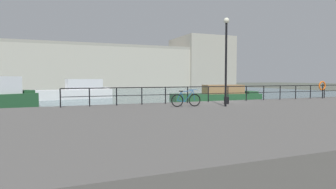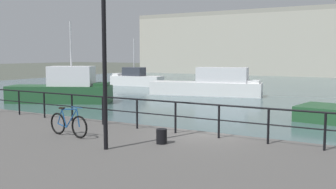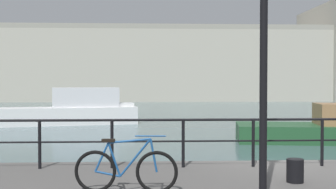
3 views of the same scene
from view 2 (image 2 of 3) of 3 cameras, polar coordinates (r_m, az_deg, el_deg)
The scene contains 9 objects.
ground_plane at distance 13.60m, azimuth 5.82°, elevation -9.06°, with size 240.00×240.00×0.00m, color #4C5147.
water_basin at distance 42.65m, azimuth 23.01°, elevation 0.73°, with size 80.00×60.00×0.01m, color #476066.
moored_cabin_cruiser at distance 33.24m, azimuth 6.25°, elevation 1.44°, with size 9.66×3.79×2.40m.
moored_white_yacht at distance 29.22m, azimuth -15.04°, elevation 0.80°, with size 7.55×5.22×5.83m.
moored_blue_motorboat at distance 43.35m, azimuth -4.70°, elevation 2.30°, with size 6.03×2.31×5.21m.
quay_railing at distance 12.03m, azimuth 10.91°, elevation -3.27°, with size 23.54×0.07×1.08m.
parked_bicycle at distance 12.95m, azimuth -14.39°, elevation -4.25°, with size 1.77×0.24×0.98m.
mooring_bollard at distance 11.55m, azimuth -0.94°, elevation -6.14°, with size 0.32×0.32×0.44m, color black.
quay_lamp_post at distance 10.77m, azimuth -9.35°, elevation 8.77°, with size 0.32×0.32×5.04m.
Camera 2 is at (5.45, -11.96, 3.51)m, focal length 41.63 mm.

